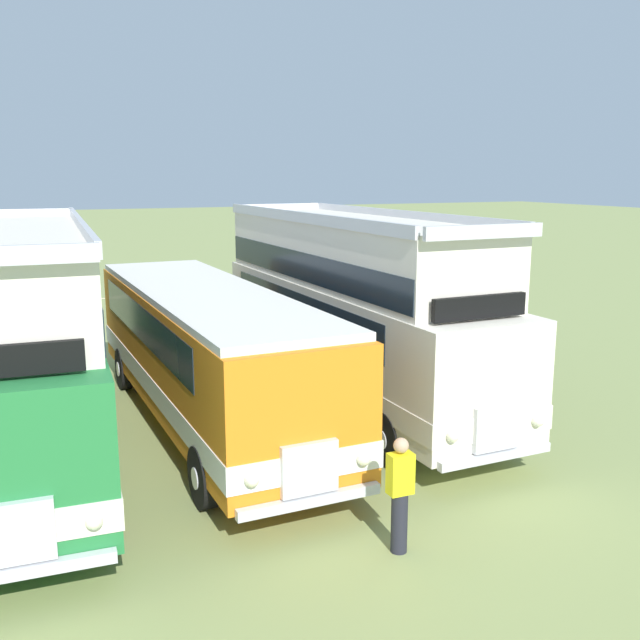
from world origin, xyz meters
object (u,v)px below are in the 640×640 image
object	(u,v)px
bus_eighth_in_row	(205,346)
marshal_person	(400,494)
bus_seventh_in_row	(21,336)
bus_ninth_in_row	(352,304)

from	to	relation	value
bus_eighth_in_row	marshal_person	distance (m)	6.49
bus_seventh_in_row	bus_eighth_in_row	distance (m)	3.65
bus_ninth_in_row	marshal_person	xyz separation A→B (m)	(-2.44, -6.61, -1.47)
bus_seventh_in_row	bus_ninth_in_row	bearing A→B (deg)	4.29
bus_seventh_in_row	marshal_person	distance (m)	7.85
marshal_person	bus_eighth_in_row	bearing A→B (deg)	100.34
bus_eighth_in_row	bus_ninth_in_row	size ratio (longest dim) A/B	1.02
bus_eighth_in_row	marshal_person	xyz separation A→B (m)	(1.15, -6.33, -0.87)
bus_eighth_in_row	bus_ninth_in_row	distance (m)	3.66
bus_eighth_in_row	bus_ninth_in_row	world-z (taller)	bus_ninth_in_row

